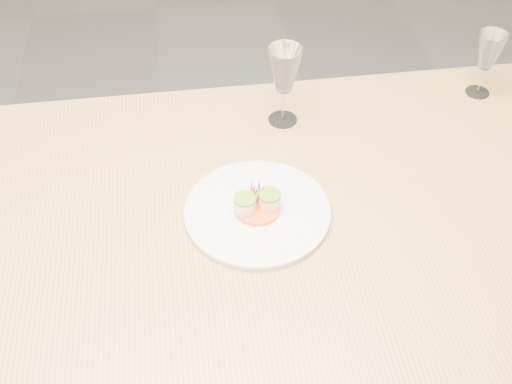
{
  "coord_description": "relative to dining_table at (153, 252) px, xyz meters",
  "views": [
    {
      "loc": [
        0.1,
        -0.93,
        1.77
      ],
      "look_at": [
        0.23,
        0.04,
        0.8
      ],
      "focal_mm": 45.0,
      "sensor_mm": 36.0,
      "label": 1
    }
  ],
  "objects": [
    {
      "name": "dining_table",
      "position": [
        0.0,
        0.0,
        0.0
      ],
      "size": [
        2.4,
        1.0,
        0.75
      ],
      "color": "tan",
      "rests_on": "ground"
    },
    {
      "name": "dinner_plate",
      "position": [
        0.24,
        0.02,
        0.08
      ],
      "size": [
        0.32,
        0.32,
        0.08
      ],
      "rotation": [
        0.0,
        0.0,
        0.13
      ],
      "color": "white",
      "rests_on": "dining_table"
    },
    {
      "name": "wine_glass_1",
      "position": [
        0.35,
        0.34,
        0.21
      ],
      "size": [
        0.08,
        0.08,
        0.21
      ],
      "color": "white",
      "rests_on": "dining_table"
    },
    {
      "name": "wine_glass_2",
      "position": [
        0.88,
        0.38,
        0.19
      ],
      "size": [
        0.07,
        0.07,
        0.18
      ],
      "color": "white",
      "rests_on": "dining_table"
    }
  ]
}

